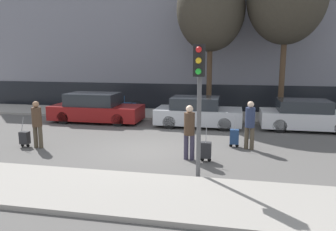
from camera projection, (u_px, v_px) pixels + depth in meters
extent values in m
plane|color=#565451|center=(151.00, 151.00, 11.46)|extent=(80.00, 80.00, 0.00)
cube|color=gray|center=(112.00, 192.00, 7.83)|extent=(28.00, 2.50, 0.12)
cube|color=gray|center=(182.00, 115.00, 18.20)|extent=(28.00, 3.00, 0.12)
cube|color=slate|center=(192.00, 37.00, 20.99)|extent=(28.00, 3.01, 9.01)
cube|color=black|center=(188.00, 97.00, 20.17)|extent=(27.44, 0.06, 1.60)
cube|color=maroon|center=(97.00, 112.00, 16.49)|extent=(4.55, 1.83, 0.70)
cube|color=#23282D|center=(93.00, 99.00, 16.41)|extent=(2.50, 1.61, 0.62)
cylinder|color=black|center=(118.00, 120.00, 15.46)|extent=(0.60, 0.18, 0.60)
cylinder|color=black|center=(129.00, 114.00, 17.05)|extent=(0.60, 0.18, 0.60)
cylinder|color=black|center=(63.00, 118.00, 16.01)|extent=(0.60, 0.18, 0.60)
cylinder|color=black|center=(79.00, 112.00, 17.60)|extent=(0.60, 0.18, 0.60)
cube|color=#B7BABF|center=(199.00, 116.00, 15.49)|extent=(4.01, 1.88, 0.70)
cube|color=#23282D|center=(195.00, 103.00, 15.41)|extent=(2.21, 1.66, 0.54)
cylinder|color=black|center=(224.00, 124.00, 14.46)|extent=(0.60, 0.18, 0.60)
cylinder|color=black|center=(226.00, 118.00, 16.10)|extent=(0.60, 0.18, 0.60)
cylinder|color=black|center=(169.00, 122.00, 14.94)|extent=(0.60, 0.18, 0.60)
cylinder|color=black|center=(176.00, 116.00, 16.59)|extent=(0.60, 0.18, 0.60)
cube|color=silver|center=(306.00, 119.00, 14.68)|extent=(3.98, 1.82, 0.70)
cube|color=#23282D|center=(304.00, 106.00, 14.60)|extent=(2.19, 1.60, 0.51)
cylinder|color=black|center=(330.00, 121.00, 15.26)|extent=(0.60, 0.18, 0.60)
cylinder|color=black|center=(280.00, 126.00, 14.16)|extent=(0.60, 0.18, 0.60)
cylinder|color=black|center=(275.00, 119.00, 15.75)|extent=(0.60, 0.18, 0.60)
cylinder|color=#4C4233|center=(36.00, 137.00, 11.80)|extent=(0.15, 0.15, 0.79)
cylinder|color=#4C4233|center=(41.00, 137.00, 11.75)|extent=(0.15, 0.15, 0.79)
cylinder|color=#473323|center=(37.00, 117.00, 11.65)|extent=(0.34, 0.34, 0.69)
sphere|color=#936B4C|center=(36.00, 104.00, 11.56)|extent=(0.22, 0.22, 0.22)
cube|color=#262628|center=(25.00, 138.00, 11.90)|extent=(0.32, 0.24, 0.45)
cylinder|color=black|center=(23.00, 145.00, 11.97)|extent=(0.12, 0.03, 0.12)
cylinder|color=black|center=(28.00, 145.00, 11.93)|extent=(0.12, 0.03, 0.12)
cylinder|color=gray|center=(22.00, 125.00, 11.74)|extent=(0.02, 0.19, 0.53)
cylinder|color=#383347|center=(192.00, 148.00, 10.38)|extent=(0.15, 0.15, 0.82)
cylinder|color=#383347|center=(186.00, 147.00, 10.44)|extent=(0.15, 0.15, 0.82)
cylinder|color=#473323|center=(189.00, 124.00, 10.28)|extent=(0.34, 0.34, 0.71)
sphere|color=beige|center=(190.00, 109.00, 10.19)|extent=(0.23, 0.23, 0.23)
cube|color=#262628|center=(206.00, 150.00, 10.24)|extent=(0.32, 0.24, 0.50)
cylinder|color=black|center=(202.00, 159.00, 10.31)|extent=(0.12, 0.03, 0.12)
cylinder|color=black|center=(209.00, 160.00, 10.27)|extent=(0.12, 0.03, 0.12)
cylinder|color=gray|center=(206.00, 134.00, 10.07)|extent=(0.02, 0.19, 0.53)
cylinder|color=#4C4233|center=(246.00, 138.00, 11.65)|extent=(0.15, 0.15, 0.80)
cylinder|color=#4C4233|center=(252.00, 139.00, 11.55)|extent=(0.15, 0.15, 0.80)
cylinder|color=#283351|center=(250.00, 117.00, 11.46)|extent=(0.34, 0.34, 0.70)
sphere|color=beige|center=(251.00, 104.00, 11.38)|extent=(0.23, 0.23, 0.23)
cube|color=navy|center=(234.00, 137.00, 11.87)|extent=(0.32, 0.24, 0.53)
cylinder|color=black|center=(231.00, 145.00, 11.95)|extent=(0.12, 0.03, 0.12)
cylinder|color=black|center=(237.00, 146.00, 11.91)|extent=(0.12, 0.03, 0.12)
cylinder|color=gray|center=(235.00, 122.00, 11.71)|extent=(0.02, 0.19, 0.53)
cylinder|color=#515154|center=(199.00, 113.00, 8.60)|extent=(0.12, 0.12, 3.55)
cube|color=black|center=(199.00, 60.00, 8.19)|extent=(0.28, 0.24, 0.80)
sphere|color=red|center=(199.00, 50.00, 8.00)|extent=(0.15, 0.15, 0.15)
sphere|color=gold|center=(199.00, 61.00, 8.04)|extent=(0.15, 0.15, 0.15)
sphere|color=green|center=(198.00, 71.00, 8.09)|extent=(0.15, 0.15, 0.15)
torus|color=black|center=(137.00, 107.00, 18.38)|extent=(0.72, 0.06, 0.72)
torus|color=black|center=(119.00, 106.00, 18.58)|extent=(0.72, 0.06, 0.72)
cylinder|color=navy|center=(128.00, 103.00, 18.45)|extent=(1.00, 0.05, 0.05)
cylinder|color=navy|center=(124.00, 99.00, 18.45)|extent=(0.04, 0.04, 0.40)
cylinder|color=#4C3826|center=(282.00, 76.00, 16.60)|extent=(0.28, 0.28, 4.31)
cylinder|color=#4C3826|center=(209.00, 79.00, 17.52)|extent=(0.28, 0.28, 3.93)
ellipsoid|color=#383328|center=(211.00, 9.00, 16.89)|extent=(3.54, 3.54, 4.32)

